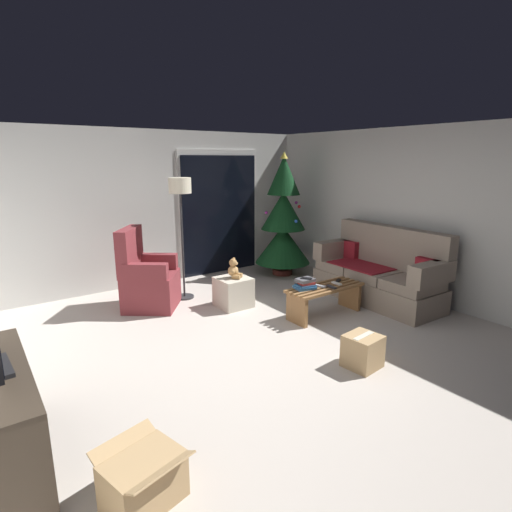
% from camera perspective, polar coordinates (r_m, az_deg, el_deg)
% --- Properties ---
extents(ground_plane, '(7.00, 7.00, 0.00)m').
position_cam_1_polar(ground_plane, '(4.66, 1.07, -12.57)').
color(ground_plane, '#BCB2A8').
extents(wall_back, '(5.72, 0.12, 2.50)m').
position_cam_1_polar(wall_back, '(6.92, -14.35, 6.48)').
color(wall_back, beige).
rests_on(wall_back, ground).
extents(wall_right, '(0.12, 6.00, 2.50)m').
position_cam_1_polar(wall_right, '(6.38, 22.25, 5.33)').
color(wall_right, beige).
rests_on(wall_right, ground).
extents(patio_door_frame, '(1.60, 0.02, 2.20)m').
position_cam_1_polar(patio_door_frame, '(7.42, -5.08, 6.13)').
color(patio_door_frame, silver).
rests_on(patio_door_frame, ground).
extents(patio_door_glass, '(1.50, 0.02, 2.10)m').
position_cam_1_polar(patio_door_glass, '(7.41, -5.00, 5.73)').
color(patio_door_glass, black).
rests_on(patio_door_glass, ground).
extents(couch, '(0.85, 1.97, 1.08)m').
position_cam_1_polar(couch, '(6.25, 16.91, -2.38)').
color(couch, gray).
rests_on(couch, ground).
extents(coffee_table, '(1.10, 0.40, 0.41)m').
position_cam_1_polar(coffee_table, '(5.50, 9.61, -5.55)').
color(coffee_table, olive).
rests_on(coffee_table, ground).
extents(remote_silver, '(0.09, 0.16, 0.02)m').
position_cam_1_polar(remote_silver, '(5.42, 8.98, -4.17)').
color(remote_silver, '#ADADB2').
rests_on(remote_silver, coffee_table).
extents(remote_white, '(0.04, 0.16, 0.02)m').
position_cam_1_polar(remote_white, '(5.57, 11.24, -3.78)').
color(remote_white, silver).
rests_on(remote_white, coffee_table).
extents(remote_graphite, '(0.06, 0.16, 0.02)m').
position_cam_1_polar(remote_graphite, '(5.41, 10.52, -4.27)').
color(remote_graphite, '#333338').
rests_on(remote_graphite, coffee_table).
extents(remote_black, '(0.16, 0.11, 0.02)m').
position_cam_1_polar(remote_black, '(5.68, 11.40, -3.44)').
color(remote_black, black).
rests_on(remote_black, coffee_table).
extents(book_stack, '(0.29, 0.24, 0.13)m').
position_cam_1_polar(book_stack, '(5.30, 6.92, -3.91)').
color(book_stack, '#285684').
rests_on(book_stack, coffee_table).
extents(cell_phone, '(0.14, 0.16, 0.01)m').
position_cam_1_polar(cell_phone, '(5.28, 7.08, -3.12)').
color(cell_phone, black).
rests_on(cell_phone, book_stack).
extents(christmas_tree, '(0.98, 0.98, 2.16)m').
position_cam_1_polar(christmas_tree, '(7.22, 3.82, 4.76)').
color(christmas_tree, '#4C1E19').
rests_on(christmas_tree, ground).
extents(armchair, '(0.96, 0.96, 1.13)m').
position_cam_1_polar(armchair, '(5.87, -15.00, -3.25)').
color(armchair, maroon).
rests_on(armchair, ground).
extents(floor_lamp, '(0.32, 0.32, 1.78)m').
position_cam_1_polar(floor_lamp, '(5.96, -10.54, 8.07)').
color(floor_lamp, '#2D2D30').
rests_on(floor_lamp, ground).
extents(ottoman, '(0.44, 0.44, 0.42)m').
position_cam_1_polar(ottoman, '(5.77, -3.18, -5.06)').
color(ottoman, beige).
rests_on(ottoman, ground).
extents(teddy_bear_honey, '(0.21, 0.22, 0.29)m').
position_cam_1_polar(teddy_bear_honey, '(5.67, -3.12, -1.91)').
color(teddy_bear_honey, tan).
rests_on(teddy_bear_honey, ottoman).
extents(cardboard_box_open_near_shelf, '(0.53, 0.58, 0.37)m').
position_cam_1_polar(cardboard_box_open_near_shelf, '(2.87, -15.46, -28.05)').
color(cardboard_box_open_near_shelf, tan).
rests_on(cardboard_box_open_near_shelf, ground).
extents(cardboard_box_taped_mid_floor, '(0.36, 0.35, 0.34)m').
position_cam_1_polar(cardboard_box_taped_mid_floor, '(4.32, 14.70, -12.75)').
color(cardboard_box_taped_mid_floor, tan).
rests_on(cardboard_box_taped_mid_floor, ground).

